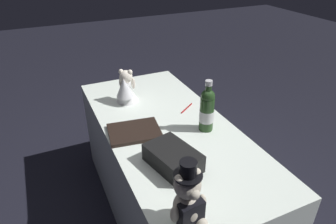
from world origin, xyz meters
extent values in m
plane|color=black|center=(0.00, 0.00, 0.00)|extent=(12.00, 12.00, 0.00)
cube|color=white|center=(0.00, 0.00, 0.36)|extent=(1.62, 0.74, 0.72)
ellipsoid|color=beige|center=(0.67, -0.23, 0.79)|extent=(0.12, 0.11, 0.14)
cube|color=black|center=(0.70, -0.22, 0.79)|extent=(0.06, 0.10, 0.11)
sphere|color=beige|center=(0.67, -0.23, 0.91)|extent=(0.10, 0.10, 0.10)
sphere|color=beige|center=(0.71, -0.22, 0.90)|extent=(0.04, 0.04, 0.04)
sphere|color=beige|center=(0.67, -0.26, 0.95)|extent=(0.04, 0.04, 0.04)
sphere|color=beige|center=(0.67, -0.19, 0.95)|extent=(0.04, 0.04, 0.04)
ellipsoid|color=beige|center=(0.69, -0.29, 0.80)|extent=(0.04, 0.04, 0.08)
ellipsoid|color=beige|center=(0.68, -0.16, 0.80)|extent=(0.04, 0.04, 0.08)
sphere|color=beige|center=(0.73, -0.19, 0.74)|extent=(0.05, 0.05, 0.05)
cylinder|color=black|center=(0.67, -0.23, 0.96)|extent=(0.11, 0.11, 0.01)
cylinder|color=black|center=(0.67, -0.23, 0.99)|extent=(0.07, 0.07, 0.06)
cone|color=white|center=(-0.42, -0.12, 0.79)|extent=(0.16, 0.16, 0.14)
ellipsoid|color=white|center=(-0.42, -0.12, 0.85)|extent=(0.07, 0.06, 0.06)
sphere|color=white|center=(-0.42, -0.12, 0.90)|extent=(0.09, 0.09, 0.09)
sphere|color=white|center=(-0.45, -0.10, 0.89)|extent=(0.04, 0.04, 0.04)
sphere|color=white|center=(-0.41, -0.09, 0.93)|extent=(0.03, 0.03, 0.03)
sphere|color=white|center=(-0.44, -0.14, 0.93)|extent=(0.03, 0.03, 0.03)
ellipsoid|color=white|center=(-0.41, -0.07, 0.84)|extent=(0.03, 0.03, 0.08)
ellipsoid|color=white|center=(-0.46, -0.14, 0.84)|extent=(0.03, 0.03, 0.08)
cone|color=white|center=(-0.38, -0.15, 0.84)|extent=(0.17, 0.17, 0.14)
cylinder|color=#274620|center=(0.12, 0.19, 0.82)|extent=(0.08, 0.08, 0.20)
sphere|color=#274620|center=(0.12, 0.19, 0.94)|extent=(0.08, 0.08, 0.08)
cylinder|color=#274620|center=(0.12, 0.19, 0.99)|extent=(0.03, 0.03, 0.08)
cylinder|color=silver|center=(0.12, 0.19, 1.02)|extent=(0.04, 0.04, 0.03)
cylinder|color=silver|center=(0.12, 0.19, 0.81)|extent=(0.08, 0.08, 0.07)
cylinder|color=maroon|center=(-0.15, 0.20, 0.72)|extent=(0.09, 0.13, 0.01)
cone|color=silver|center=(-0.19, 0.26, 0.72)|extent=(0.01, 0.01, 0.01)
cube|color=black|center=(0.34, -0.13, 0.76)|extent=(0.31, 0.24, 0.09)
cube|color=#B7B7BF|center=(0.32, -0.22, 0.76)|extent=(0.03, 0.02, 0.02)
cube|color=black|center=(-0.02, -0.21, 0.73)|extent=(0.27, 0.32, 0.02)
camera|label=1|loc=(1.40, -0.64, 1.70)|focal=32.28mm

